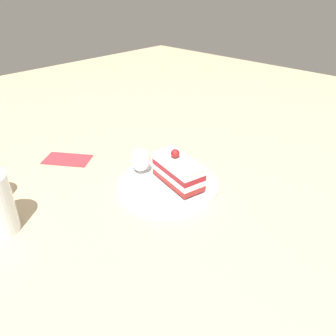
{
  "coord_description": "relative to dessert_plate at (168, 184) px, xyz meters",
  "views": [
    {
      "loc": [
        -0.41,
        -0.38,
        0.4
      ],
      "look_at": [
        0.03,
        0.02,
        0.05
      ],
      "focal_mm": 35.38,
      "sensor_mm": 36.0,
      "label": 1
    }
  ],
  "objects": [
    {
      "name": "whipped_cream_dollop",
      "position": [
        -0.01,
        0.07,
        0.04
      ],
      "size": [
        0.04,
        0.04,
        0.05
      ],
      "primitive_type": "ellipsoid",
      "color": "white",
      "rests_on": "dessert_plate"
    },
    {
      "name": "fork",
      "position": [
        0.05,
        0.06,
        0.01
      ],
      "size": [
        0.1,
        0.08,
        0.0
      ],
      "color": "silver",
      "rests_on": "dessert_plate"
    },
    {
      "name": "ground_plane",
      "position": [
        -0.03,
        -0.02,
        -0.01
      ],
      "size": [
        2.4,
        2.4,
        0.0
      ],
      "primitive_type": "plane",
      "color": "tan"
    },
    {
      "name": "folded_napkin",
      "position": [
        -0.08,
        0.26,
        -0.01
      ],
      "size": [
        0.11,
        0.13,
        0.0
      ],
      "primitive_type": "cube",
      "rotation": [
        0.0,
        0.0,
        2.18
      ],
      "color": "#A82B33",
      "rests_on": "ground_plane"
    },
    {
      "name": "dessert_plate",
      "position": [
        0.0,
        0.0,
        0.0
      ],
      "size": [
        0.21,
        0.21,
        0.02
      ],
      "color": "white",
      "rests_on": "ground_plane"
    },
    {
      "name": "cake_slice",
      "position": [
        0.01,
        -0.02,
        0.04
      ],
      "size": [
        0.08,
        0.13,
        0.07
      ],
      "color": "maroon",
      "rests_on": "dessert_plate"
    }
  ]
}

